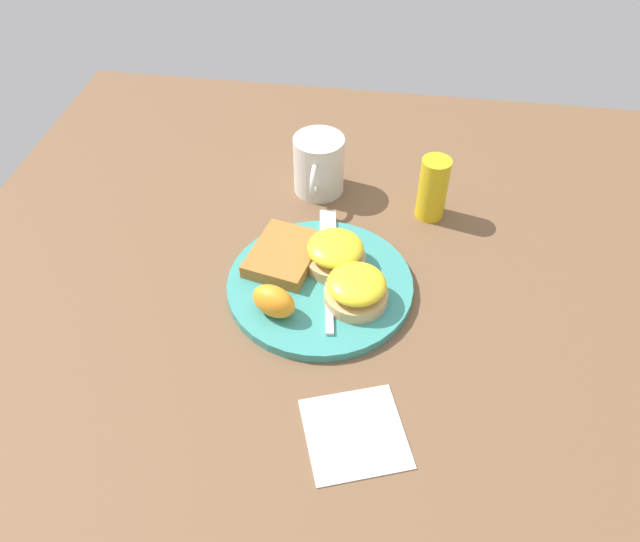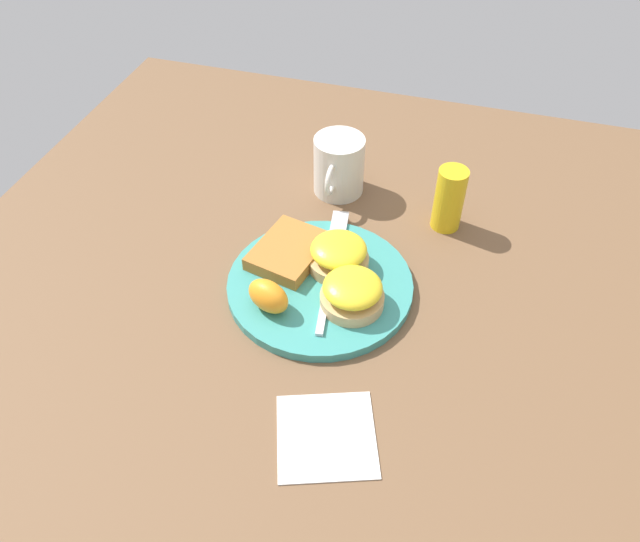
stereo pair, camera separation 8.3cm
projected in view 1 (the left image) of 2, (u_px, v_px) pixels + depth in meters
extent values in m
plane|color=brown|center=(320.00, 288.00, 0.86)|extent=(1.10, 1.10, 0.00)
cylinder|color=teal|center=(320.00, 285.00, 0.85)|extent=(0.25, 0.25, 0.01)
cylinder|color=tan|center=(356.00, 296.00, 0.82)|extent=(0.08, 0.08, 0.02)
ellipsoid|color=yellow|center=(357.00, 284.00, 0.80)|extent=(0.08, 0.08, 0.03)
cylinder|color=tan|center=(335.00, 260.00, 0.87)|extent=(0.08, 0.08, 0.02)
ellipsoid|color=yellow|center=(335.00, 248.00, 0.85)|extent=(0.08, 0.08, 0.03)
cube|color=#A8692C|center=(284.00, 254.00, 0.87)|extent=(0.12, 0.11, 0.02)
ellipsoid|color=orange|center=(274.00, 301.00, 0.79)|extent=(0.06, 0.07, 0.04)
cube|color=silver|center=(329.00, 297.00, 0.83)|extent=(0.13, 0.03, 0.00)
cube|color=silver|center=(328.00, 222.00, 0.93)|extent=(0.05, 0.03, 0.00)
cylinder|color=silver|center=(319.00, 165.00, 0.98)|extent=(0.08, 0.08, 0.09)
torus|color=silver|center=(314.00, 180.00, 0.95)|extent=(0.05, 0.01, 0.05)
cube|color=white|center=(355.00, 433.00, 0.70)|extent=(0.14, 0.14, 0.00)
cylinder|color=gold|center=(433.00, 188.00, 0.94)|extent=(0.04, 0.04, 0.10)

